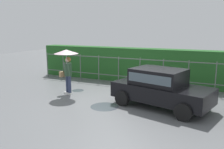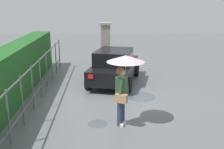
# 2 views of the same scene
# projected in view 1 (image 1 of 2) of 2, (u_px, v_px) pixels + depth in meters

# --- Properties ---
(ground_plane) EXTENTS (40.00, 40.00, 0.00)m
(ground_plane) POSITION_uv_depth(u_px,v_px,m) (120.00, 99.00, 10.30)
(ground_plane) COLOR slate
(car) EXTENTS (3.99, 2.57, 1.48)m
(car) POSITION_uv_depth(u_px,v_px,m) (160.00, 86.00, 9.15)
(car) COLOR black
(car) RESTS_ON ground
(pedestrian) EXTENTS (1.07, 1.07, 2.06)m
(pedestrian) POSITION_uv_depth(u_px,v_px,m) (67.00, 61.00, 10.72)
(pedestrian) COLOR #2D3856
(pedestrian) RESTS_ON ground
(fence_section) EXTENTS (10.96, 0.05, 1.50)m
(fence_section) POSITION_uv_depth(u_px,v_px,m) (129.00, 70.00, 12.67)
(fence_section) COLOR #59605B
(fence_section) RESTS_ON ground
(hedge_row) EXTENTS (11.91, 0.90, 1.90)m
(hedge_row) POSITION_uv_depth(u_px,v_px,m) (135.00, 65.00, 13.51)
(hedge_row) COLOR #235B23
(hedge_row) RESTS_ON ground
(puddle_near) EXTENTS (1.10, 1.10, 0.00)m
(puddle_near) POSITION_uv_depth(u_px,v_px,m) (105.00, 107.00, 9.28)
(puddle_near) COLOR #4C545B
(puddle_near) RESTS_ON ground
(puddle_far) EXTENTS (0.59, 0.59, 0.00)m
(puddle_far) POSITION_uv_depth(u_px,v_px,m) (78.00, 90.00, 11.69)
(puddle_far) COLOR #4C545B
(puddle_far) RESTS_ON ground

